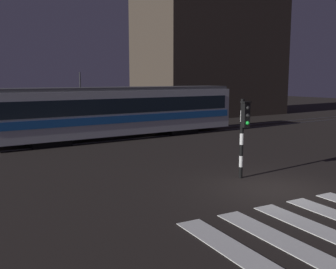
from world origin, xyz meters
name	(u,v)px	position (x,y,z in m)	size (l,w,h in m)	color
ground_plane	(276,190)	(0.00, 0.00, 0.00)	(120.00, 120.00, 0.00)	black
rail_near	(114,141)	(0.00, 12.64, 0.01)	(80.00, 0.12, 0.03)	#59595E
rail_far	(105,138)	(0.00, 14.07, 0.01)	(80.00, 0.12, 0.03)	#59595E
traffic_light_median_centre	(244,127)	(0.10, 1.74, 1.99)	(0.36, 0.42, 3.02)	black
tram	(118,111)	(0.67, 13.35, 1.75)	(16.59, 2.58, 4.15)	silver
building_backdrop	(211,52)	(16.26, 23.03, 6.51)	(15.03, 8.00, 13.02)	#42382D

